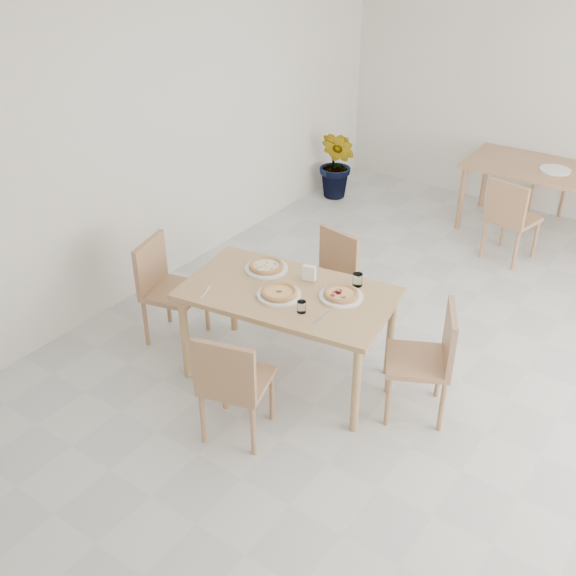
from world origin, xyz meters
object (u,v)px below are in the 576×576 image
Objects in this scene: tumbler_a at (358,280)px; chair_back_s at (510,215)px; pizza_mushroom at (266,266)px; chair_east at (430,355)px; plate_mushroom at (266,268)px; second_table at (540,174)px; plate_empty at (555,170)px; napkin_holder at (309,274)px; chair_north at (330,273)px; plate_margherita at (279,295)px; pizza_margherita at (279,292)px; pizza_pepperoni at (341,294)px; tumbler_b at (302,307)px; main_table at (288,301)px; potted_plant at (338,165)px; chair_back_n at (553,168)px; chair_south at (232,381)px; chair_west at (165,283)px; plate_pepperoni at (341,296)px.

chair_back_s is (0.33, 2.42, -0.30)m from tumbler_a.
chair_east is at bearing 1.86° from pizza_mushroom.
plate_mushroom is at bearing -164.44° from tumbler_a.
plate_empty is at bearing -14.55° from second_table.
tumbler_a is 0.78× the size of napkin_holder.
plate_margherita is (0.12, -0.89, 0.28)m from chair_north.
pizza_margherita is at bearing -40.17° from plate_mushroom.
tumbler_b reaches higher than pizza_pepperoni.
pizza_mushroom reaches higher than main_table.
potted_plant is (-1.19, 3.00, -0.33)m from plate_mushroom.
chair_east is at bearing 110.02° from chair_back_s.
chair_south is at bearing -108.75° from chair_back_n.
chair_north is 0.55× the size of second_table.
tumbler_b is 3.00m from chair_back_s.
tumbler_b is at bearing -18.22° from pizza_margherita.
tumbler_b reaches higher than pizza_mushroom.
tumbler_b is (-0.12, -0.32, 0.01)m from pizza_pepperoni.
napkin_holder is (0.36, 0.04, 0.05)m from plate_mushroom.
plate_empty is (1.18, 3.39, -0.02)m from pizza_mushroom.
main_table is 0.15m from pizza_margherita.
pizza_margherita is at bearing -130.21° from tumbler_a.
second_table is (0.34, 3.23, -0.13)m from tumbler_a.
tumbler_b is (-0.13, -0.53, -0.01)m from tumbler_a.
chair_west reaches higher than tumbler_b.
plate_mushroom is at bearing 174.36° from napkin_holder.
second_table is at bearing 78.96° from plate_margherita.
chair_south reaches higher than plate_pepperoni.
napkin_holder is at bearing 79.95° from pizza_margherita.
pizza_margherita is 2.41× the size of napkin_holder.
napkin_holder is 2.67m from chair_back_s.
plate_pepperoni is at bearing 69.14° from tumbler_b.
tumbler_b is at bearing -97.92° from second_table.
chair_south is 6.87× the size of napkin_holder.
chair_west is 7.03× the size of napkin_holder.
main_table is at bearing -105.54° from chair_east.
napkin_holder reaches higher than tumbler_a.
chair_north is 2.92m from second_table.
chair_back_n is at bearing 29.52° from potted_plant.
chair_east reaches higher than second_table.
pizza_pepperoni is 4.26m from chair_back_n.
tumbler_a is at bearing 76.11° from tumbler_b.
tumbler_b is at bearing -91.69° from chair_east.
chair_back_s is (0.34, 2.63, -0.26)m from plate_pepperoni.
chair_back_n is 0.95× the size of potted_plant.
potted_plant is at bearing 123.86° from tumbler_a.
tumbler_b is at bearing -58.37° from chair_north.
plate_pepperoni is 0.35m from tumbler_b.
tumbler_a is at bearing 35.51° from main_table.
tumbler_a is (0.69, 0.19, 0.02)m from pizza_mushroom.
chair_south is 1.03× the size of chair_north.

